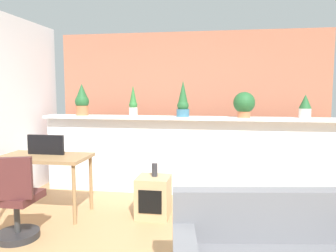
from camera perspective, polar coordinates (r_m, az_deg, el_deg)
name	(u,v)px	position (r m, az deg, el deg)	size (l,w,h in m)	color
divider_wall	(186,157)	(4.96, 3.15, -5.35)	(4.36, 0.16, 1.14)	white
plant_shelf	(186,118)	(4.84, 3.14, 1.40)	(4.36, 0.33, 0.04)	white
brick_wall_behind	(190,109)	(5.47, 3.86, 2.93)	(4.36, 0.10, 2.50)	#AD664C
potted_plant_0	(82,100)	(5.24, -14.66, 4.35)	(0.21, 0.21, 0.48)	#C66B42
potted_plant_1	(133,102)	(4.99, -6.05, 4.12)	(0.13, 0.13, 0.46)	silver
potted_plant_2	(183,101)	(4.82, 2.60, 4.28)	(0.19, 0.19, 0.53)	#386B84
potted_plant_3	(244,104)	(4.79, 13.04, 3.76)	(0.30, 0.30, 0.36)	#C66B42
potted_plant_4	(305,106)	(4.95, 22.65, 3.20)	(0.17, 0.17, 0.33)	silver
desk	(45,162)	(4.42, -20.58, -5.90)	(1.10, 0.60, 0.75)	#99754C
tv_monitor	(46,145)	(4.46, -20.40, -3.04)	(0.48, 0.04, 0.25)	black
office_chair	(15,205)	(3.83, -25.03, -12.24)	(0.50, 0.50, 0.91)	#262628
side_cube_shelf	(153,197)	(4.17, -2.55, -12.13)	(0.40, 0.41, 0.50)	tan
vase_on_shelf	(155,170)	(4.11, -2.33, -7.58)	(0.07, 0.07, 0.16)	#2D2D33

